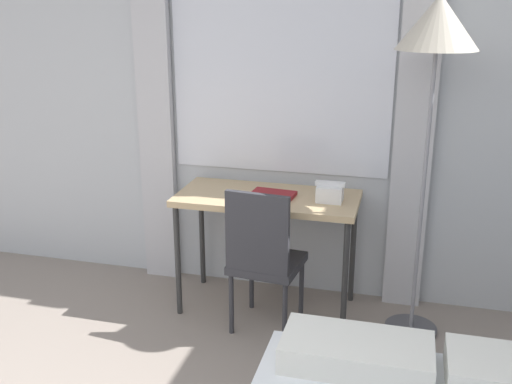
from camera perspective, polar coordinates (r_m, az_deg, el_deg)
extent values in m
cube|color=silver|center=(4.00, -0.23, 9.25)|extent=(5.55, 0.05, 2.70)
cube|color=white|center=(3.89, 2.32, 12.70)|extent=(1.44, 0.01, 1.50)
cube|color=silver|center=(4.16, -9.64, 8.64)|extent=(0.24, 0.06, 2.60)
cube|color=silver|center=(3.80, 14.98, 7.42)|extent=(0.24, 0.06, 2.60)
cube|color=tan|center=(3.76, 1.11, -0.60)|extent=(1.14, 0.54, 0.04)
cylinder|color=#333333|center=(3.85, -7.46, -6.52)|extent=(0.04, 0.04, 0.74)
cylinder|color=#333333|center=(3.62, 8.46, -8.27)|extent=(0.04, 0.04, 0.74)
cylinder|color=#333333|center=(4.24, -5.17, -4.06)|extent=(0.04, 0.04, 0.74)
cylinder|color=#333333|center=(4.03, 9.21, -5.45)|extent=(0.04, 0.04, 0.74)
cube|color=#333338|center=(3.67, 1.10, -6.79)|extent=(0.44, 0.44, 0.05)
cube|color=#333338|center=(3.41, 0.10, -3.96)|extent=(0.38, 0.08, 0.48)
cylinder|color=#333338|center=(3.68, -2.37, -10.59)|extent=(0.03, 0.03, 0.40)
cylinder|color=#333338|center=(3.58, 2.76, -11.51)|extent=(0.03, 0.03, 0.40)
cylinder|color=#333338|center=(3.96, -0.43, -8.39)|extent=(0.03, 0.03, 0.40)
cylinder|color=#333338|center=(3.86, 4.34, -9.16)|extent=(0.03, 0.03, 0.40)
cube|color=silver|center=(2.67, 9.56, -14.83)|extent=(0.64, 0.32, 0.12)
cylinder|color=#4C4C51|center=(3.90, 14.50, -12.50)|extent=(0.32, 0.32, 0.03)
cylinder|color=gray|center=(3.56, 15.56, -0.61)|extent=(0.02, 0.02, 1.67)
cone|color=beige|center=(3.39, 16.98, 15.23)|extent=(0.44, 0.44, 0.29)
cube|color=white|center=(3.66, 7.05, -0.12)|extent=(0.16, 0.14, 0.10)
cube|color=white|center=(3.64, 7.09, 0.79)|extent=(0.18, 0.05, 0.02)
cube|color=maroon|center=(3.72, 1.60, -0.26)|extent=(0.29, 0.20, 0.02)
cube|color=white|center=(3.72, 1.60, -0.19)|extent=(0.27, 0.19, 0.01)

